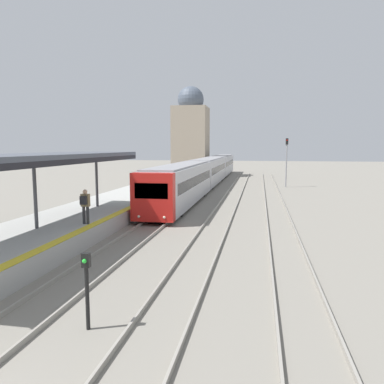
{
  "coord_description": "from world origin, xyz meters",
  "views": [
    {
      "loc": [
        6.03,
        -3.4,
        4.56
      ],
      "look_at": [
        1.82,
        19.87,
        1.69
      ],
      "focal_mm": 35.0,
      "sensor_mm": 36.0,
      "label": 1
    }
  ],
  "objects_px": {
    "person_on_platform": "(85,204)",
    "signal_mast_far": "(287,157)",
    "train_near": "(209,170)",
    "signal_post_near": "(87,283)"
  },
  "relations": [
    {
      "from": "person_on_platform",
      "to": "signal_mast_far",
      "type": "bearing_deg",
      "value": 67.6
    },
    {
      "from": "person_on_platform",
      "to": "train_near",
      "type": "height_order",
      "value": "train_near"
    },
    {
      "from": "signal_mast_far",
      "to": "person_on_platform",
      "type": "bearing_deg",
      "value": -112.4
    },
    {
      "from": "signal_post_near",
      "to": "train_near",
      "type": "bearing_deg",
      "value": 92.98
    },
    {
      "from": "person_on_platform",
      "to": "signal_post_near",
      "type": "xyz_separation_m",
      "value": [
        4.01,
        -8.13,
        -0.64
      ]
    },
    {
      "from": "signal_post_near",
      "to": "person_on_platform",
      "type": "bearing_deg",
      "value": 116.25
    },
    {
      "from": "person_on_platform",
      "to": "signal_mast_far",
      "type": "relative_size",
      "value": 0.3
    },
    {
      "from": "train_near",
      "to": "signal_mast_far",
      "type": "xyz_separation_m",
      "value": [
        8.98,
        -1.08,
        1.65
      ]
    },
    {
      "from": "person_on_platform",
      "to": "train_near",
      "type": "relative_size",
      "value": 0.03
    },
    {
      "from": "person_on_platform",
      "to": "signal_mast_far",
      "type": "xyz_separation_m",
      "value": [
        11.11,
        26.96,
        1.56
      ]
    }
  ]
}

